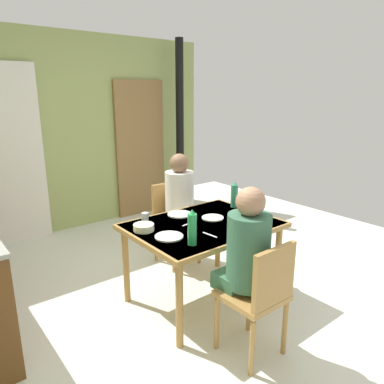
% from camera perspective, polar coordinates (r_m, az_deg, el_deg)
% --- Properties ---
extents(ground_plane, '(6.63, 6.63, 0.00)m').
position_cam_1_polar(ground_plane, '(3.38, -0.84, -17.18)').
color(ground_plane, silver).
extents(wall_back, '(4.18, 0.10, 2.58)m').
position_cam_1_polar(wall_back, '(5.14, -18.80, 8.64)').
color(wall_back, '#9CAC63').
rests_on(wall_back, ground_plane).
extents(door_wooden, '(0.80, 0.05, 2.00)m').
position_cam_1_polar(door_wooden, '(5.54, -8.10, 6.68)').
color(door_wooden, olive).
rests_on(door_wooden, ground_plane).
extents(stove_pipe_column, '(0.12, 0.12, 2.58)m').
position_cam_1_polar(stove_pipe_column, '(5.58, -1.92, 9.89)').
color(stove_pipe_column, black).
rests_on(stove_pipe_column, ground_plane).
extents(curtain_panel, '(0.90, 0.03, 2.17)m').
position_cam_1_polar(curtain_panel, '(4.85, -27.40, 4.93)').
color(curtain_panel, white).
rests_on(curtain_panel, ground_plane).
extents(dining_table, '(1.24, 0.93, 0.73)m').
position_cam_1_polar(dining_table, '(3.16, 1.71, -6.25)').
color(dining_table, '#A3793F').
rests_on(dining_table, ground_plane).
extents(chair_near_diner, '(0.40, 0.40, 0.87)m').
position_cam_1_polar(chair_near_diner, '(2.59, 10.66, -15.41)').
color(chair_near_diner, '#A3793F').
rests_on(chair_near_diner, ground_plane).
extents(chair_far_diner, '(0.40, 0.40, 0.87)m').
position_cam_1_polar(chair_far_diner, '(3.97, -2.99, -4.06)').
color(chair_far_diner, '#A3793F').
rests_on(chair_far_diner, ground_plane).
extents(person_near_diner, '(0.30, 0.37, 0.77)m').
position_cam_1_polar(person_near_diner, '(2.54, 8.64, -8.77)').
color(person_near_diner, '#366647').
rests_on(person_near_diner, ground_plane).
extents(person_far_diner, '(0.30, 0.37, 0.77)m').
position_cam_1_polar(person_far_diner, '(3.78, -1.84, -0.54)').
color(person_far_diner, silver).
rests_on(person_far_diner, ground_plane).
extents(water_bottle_green_near, '(0.07, 0.07, 0.26)m').
position_cam_1_polar(water_bottle_green_near, '(3.57, 6.67, -0.47)').
color(water_bottle_green_near, '#349069').
rests_on(water_bottle_green_near, dining_table).
extents(water_bottle_green_far, '(0.07, 0.07, 0.27)m').
position_cam_1_polar(water_bottle_green_far, '(2.67, 0.02, -5.71)').
color(water_bottle_green_far, '#289F56').
rests_on(water_bottle_green_far, dining_table).
extents(serving_bowl_center, '(0.17, 0.17, 0.05)m').
position_cam_1_polar(serving_bowl_center, '(2.99, -7.59, -5.54)').
color(serving_bowl_center, '#E7E9C2').
rests_on(serving_bowl_center, dining_table).
extents(dinner_plate_near_left, '(0.20, 0.20, 0.01)m').
position_cam_1_polar(dinner_plate_near_left, '(3.26, 3.27, -4.06)').
color(dinner_plate_near_left, white).
rests_on(dinner_plate_near_left, dining_table).
extents(dinner_plate_near_right, '(0.22, 0.22, 0.01)m').
position_cam_1_polar(dinner_plate_near_right, '(2.85, -3.64, -6.99)').
color(dinner_plate_near_right, white).
rests_on(dinner_plate_near_right, dining_table).
extents(dinner_plate_far_center, '(0.22, 0.22, 0.01)m').
position_cam_1_polar(dinner_plate_far_center, '(3.35, -1.97, -3.50)').
color(dinner_plate_far_center, white).
rests_on(dinner_plate_far_center, dining_table).
extents(drinking_glass_by_near_diner, '(0.06, 0.06, 0.09)m').
position_cam_1_polar(drinking_glass_by_near_diner, '(3.17, -7.39, -4.01)').
color(drinking_glass_by_near_diner, silver).
rests_on(drinking_glass_by_near_diner, dining_table).
extents(bread_plate_sliced, '(0.19, 0.19, 0.02)m').
position_cam_1_polar(bread_plate_sliced, '(3.22, 7.46, -4.38)').
color(bread_plate_sliced, '#DBB77A').
rests_on(bread_plate_sliced, dining_table).
extents(cutlery_knife_near, '(0.15, 0.04, 0.00)m').
position_cam_1_polar(cutlery_knife_near, '(3.12, -0.56, -5.01)').
color(cutlery_knife_near, silver).
rests_on(cutlery_knife_near, dining_table).
extents(cutlery_fork_near, '(0.03, 0.15, 0.00)m').
position_cam_1_polar(cutlery_fork_near, '(2.89, 2.82, -6.75)').
color(cutlery_fork_near, silver).
rests_on(cutlery_fork_near, dining_table).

